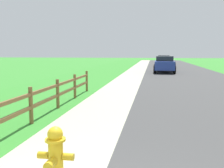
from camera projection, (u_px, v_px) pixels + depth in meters
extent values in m
plane|color=#35862D|center=(146.00, 70.00, 27.09)|extent=(120.00, 120.00, 0.00)
cube|color=#3B3B3B|center=(178.00, 70.00, 28.50)|extent=(7.00, 66.00, 0.01)
cube|color=#AFAE93|center=(120.00, 69.00, 29.52)|extent=(6.00, 66.00, 0.01)
cube|color=#35862D|center=(107.00, 69.00, 29.76)|extent=(5.00, 66.00, 0.00)
cylinder|color=yellow|center=(56.00, 161.00, 3.73)|extent=(0.21, 0.21, 0.70)
cylinder|color=yellow|center=(55.00, 140.00, 3.69)|extent=(0.30, 0.30, 0.03)
sphere|color=yellow|center=(55.00, 134.00, 3.68)|extent=(0.23, 0.23, 0.23)
cube|color=gold|center=(55.00, 129.00, 3.67)|extent=(0.04, 0.04, 0.04)
cylinder|color=gold|center=(44.00, 155.00, 3.75)|extent=(0.16, 0.11, 0.11)
cylinder|color=gold|center=(68.00, 157.00, 3.69)|extent=(0.16, 0.11, 0.11)
cylinder|color=gold|center=(50.00, 164.00, 3.52)|extent=(0.13, 0.20, 0.13)
cylinder|color=brown|center=(31.00, 106.00, 6.87)|extent=(0.11, 0.11, 1.01)
cylinder|color=brown|center=(58.00, 94.00, 8.80)|extent=(0.11, 0.11, 1.01)
cylinder|color=brown|center=(75.00, 86.00, 10.72)|extent=(0.11, 0.11, 1.01)
cylinder|color=brown|center=(87.00, 81.00, 12.65)|extent=(0.11, 0.11, 1.01)
cube|color=brown|center=(46.00, 101.00, 7.84)|extent=(0.07, 9.84, 0.09)
cube|color=brown|center=(46.00, 89.00, 7.79)|extent=(0.07, 9.84, 0.09)
cube|color=navy|center=(164.00, 65.00, 24.60)|extent=(1.88, 4.87, 0.78)
cube|color=#1E232B|center=(164.00, 58.00, 24.60)|extent=(1.62, 2.66, 0.45)
cylinder|color=black|center=(175.00, 70.00, 23.02)|extent=(0.24, 0.76, 0.76)
cylinder|color=black|center=(155.00, 69.00, 23.33)|extent=(0.24, 0.76, 0.76)
cylinder|color=black|center=(173.00, 68.00, 25.94)|extent=(0.24, 0.76, 0.76)
cylinder|color=black|center=(155.00, 67.00, 26.26)|extent=(0.24, 0.76, 0.76)
cube|color=#B7BABF|center=(166.00, 62.00, 32.34)|extent=(1.88, 4.41, 0.69)
cube|color=#1E232B|center=(166.00, 58.00, 32.43)|extent=(1.65, 1.88, 0.46)
cylinder|color=black|center=(175.00, 65.00, 30.89)|extent=(0.22, 0.69, 0.69)
cylinder|color=black|center=(159.00, 65.00, 31.18)|extent=(0.22, 0.69, 0.69)
cylinder|color=black|center=(173.00, 64.00, 33.57)|extent=(0.22, 0.69, 0.69)
cylinder|color=black|center=(158.00, 64.00, 33.85)|extent=(0.22, 0.69, 0.69)
cube|color=white|center=(163.00, 61.00, 39.78)|extent=(1.95, 4.86, 0.63)
cube|color=#1E232B|center=(164.00, 57.00, 39.82)|extent=(1.69, 2.66, 0.52)
cylinder|color=black|center=(170.00, 63.00, 38.19)|extent=(0.23, 0.70, 0.70)
cylinder|color=black|center=(157.00, 63.00, 38.51)|extent=(0.23, 0.70, 0.70)
cylinder|color=black|center=(169.00, 62.00, 41.12)|extent=(0.23, 0.70, 0.70)
cylinder|color=black|center=(157.00, 62.00, 41.44)|extent=(0.23, 0.70, 0.70)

